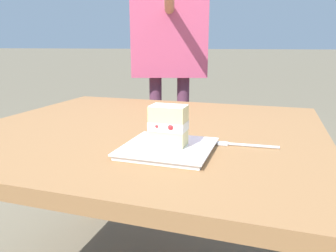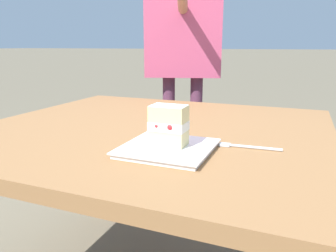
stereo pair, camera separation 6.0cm
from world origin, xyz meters
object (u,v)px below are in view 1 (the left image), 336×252
Objects in this scene: dessert_plate at (168,148)px; cake_slice at (168,125)px; diner_person at (169,32)px; dessert_fork at (243,145)px; patio_table at (147,151)px.

cake_slice is (-0.00, 0.01, 0.06)m from dessert_plate.
dessert_fork is at bearing -60.94° from diner_person.
patio_table is at bearing 159.46° from dessert_fork.
cake_slice is 0.07× the size of diner_person.
diner_person is (-0.32, 1.02, 0.28)m from cake_slice.
patio_table is 0.30m from dessert_plate.
diner_person reaches higher than cake_slice.
dessert_plate is 1.13m from diner_person.
dessert_fork is (0.19, 0.11, -0.00)m from dessert_plate.
dessert_plate is 0.15× the size of diner_person.
diner_person is at bearing 119.06° from dessert_fork.
diner_person is (-0.33, 1.03, 0.34)m from dessert_plate.
dessert_fork is at bearing 28.06° from cake_slice.
dessert_plate is at bearing -82.15° from cake_slice.
dessert_plate is at bearing -56.89° from patio_table.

